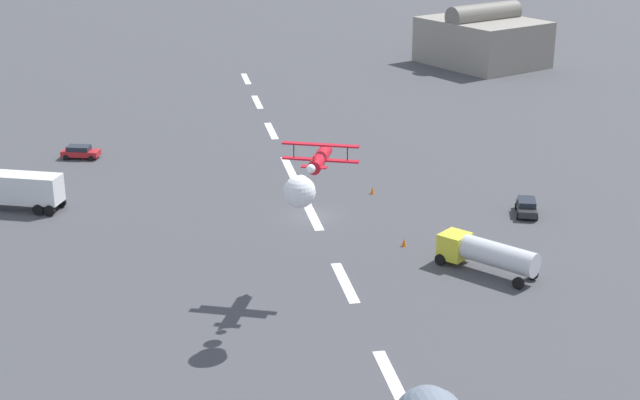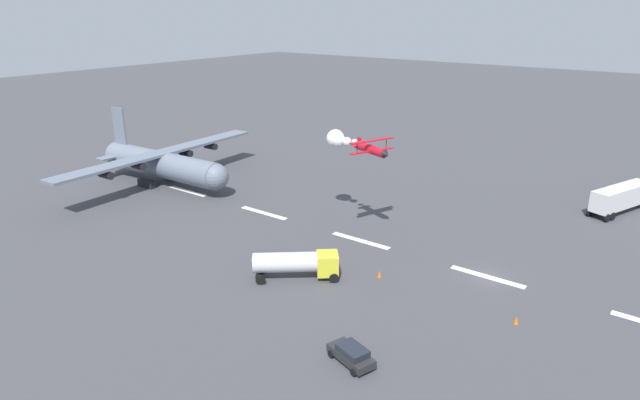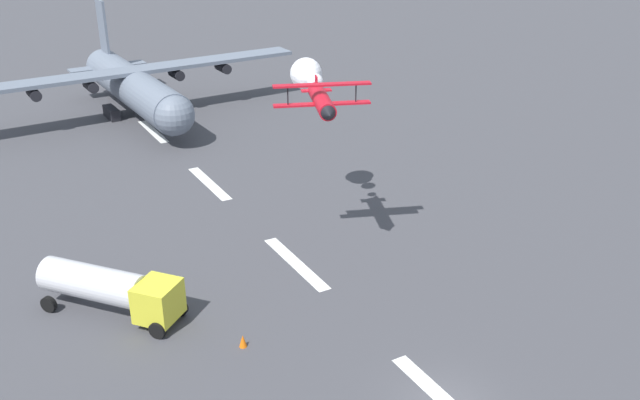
{
  "view_description": "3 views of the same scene",
  "coord_description": "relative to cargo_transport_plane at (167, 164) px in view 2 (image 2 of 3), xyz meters",
  "views": [
    {
      "loc": [
        85.38,
        -14.59,
        32.81
      ],
      "look_at": [
        16.12,
        -2.15,
        7.51
      ],
      "focal_mm": 52.77,
      "sensor_mm": 36.0,
      "label": 1
    },
    {
      "loc": [
        -16.72,
        51.94,
        26.84
      ],
      "look_at": [
        22.02,
        0.0,
        3.94
      ],
      "focal_mm": 30.72,
      "sensor_mm": 36.0,
      "label": 2
    },
    {
      "loc": [
        -20.25,
        18.75,
        23.21
      ],
      "look_at": [
        19.3,
        -3.86,
        2.46
      ],
      "focal_mm": 38.75,
      "sensor_mm": 36.0,
      "label": 3
    }
  ],
  "objects": [
    {
      "name": "ground_plane",
      "position": [
        -52.21,
        0.15,
        -3.47
      ],
      "size": [
        440.0,
        440.0,
        0.0
      ],
      "primitive_type": "plane",
      "color": "#424247",
      "rests_on": "ground"
    },
    {
      "name": "semi_truck_orange",
      "position": [
        -60.24,
        -30.91,
        -1.34
      ],
      "size": [
        7.98,
        15.09,
        3.7
      ],
      "color": "silver",
      "rests_on": "ground"
    },
    {
      "name": "runway_stripe_4",
      "position": [
        -52.21,
        0.15,
        -3.46
      ],
      "size": [
        8.0,
        0.9,
        0.01
      ],
      "primitive_type": "cube",
      "color": "white",
      "rests_on": "ground"
    },
    {
      "name": "airport_staff_sedan",
      "position": [
        -48.9,
        21.04,
        -2.66
      ],
      "size": [
        4.51,
        3.01,
        1.52
      ],
      "color": "#262628",
      "rests_on": "ground"
    },
    {
      "name": "stunt_biplane_red",
      "position": [
        -31.22,
        -3.94,
        7.36
      ],
      "size": [
        11.43,
        6.95,
        2.47
      ],
      "color": "red"
    },
    {
      "name": "fuel_tanker_truck",
      "position": [
        -36.31,
        12.32,
        -1.73
      ],
      "size": [
        8.34,
        7.55,
        2.9
      ],
      "color": "yellow",
      "rests_on": "ground"
    },
    {
      "name": "runway_stripe_6",
      "position": [
        -20.5,
        0.15,
        -3.46
      ],
      "size": [
        8.0,
        0.9,
        0.01
      ],
      "primitive_type": "cube",
      "color": "white",
      "rests_on": "ground"
    },
    {
      "name": "cargo_transport_plane",
      "position": [
        0.0,
        0.0,
        0.0
      ],
      "size": [
        25.46,
        37.85,
        11.34
      ],
      "color": "slate",
      "rests_on": "ground"
    },
    {
      "name": "runway_stripe_7",
      "position": [
        -4.65,
        0.15,
        -3.46
      ],
      "size": [
        8.0,
        0.9,
        0.01
      ],
      "primitive_type": "cube",
      "color": "white",
      "rests_on": "ground"
    },
    {
      "name": "traffic_cone_far",
      "position": [
        -43.1,
        7.01,
        -3.09
      ],
      "size": [
        0.44,
        0.44,
        0.75
      ],
      "primitive_type": "cone",
      "color": "orange",
      "rests_on": "ground"
    },
    {
      "name": "runway_stripe_5",
      "position": [
        -36.36,
        0.15,
        -3.46
      ],
      "size": [
        8.0,
        0.9,
        0.01
      ],
      "primitive_type": "cube",
      "color": "white",
      "rests_on": "ground"
    },
    {
      "name": "traffic_cone_near",
      "position": [
        -57.59,
        7.45,
        -3.09
      ],
      "size": [
        0.44,
        0.44,
        0.75
      ],
      "primitive_type": "cone",
      "color": "orange",
      "rests_on": "ground"
    }
  ]
}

